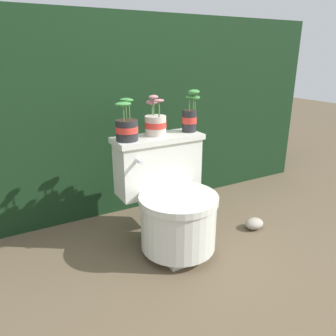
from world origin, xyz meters
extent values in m
plane|color=brown|center=(0.00, 0.00, 0.00)|extent=(12.00, 12.00, 0.00)
cube|color=black|center=(0.00, 1.22, 0.65)|extent=(2.97, 1.06, 1.30)
cube|color=silver|center=(-0.06, 0.04, 0.02)|extent=(0.22, 0.28, 0.05)
cylinder|color=silver|center=(-0.06, 0.04, 0.18)|extent=(0.41, 0.41, 0.27)
cylinder|color=silver|center=(-0.06, 0.04, 0.33)|extent=(0.42, 0.42, 0.04)
cube|color=silver|center=(-0.06, 0.28, 0.44)|extent=(0.49, 0.18, 0.30)
cube|color=silver|center=(-0.06, 0.28, 0.61)|extent=(0.51, 0.20, 0.03)
cylinder|color=silver|center=(-0.23, 0.16, 0.53)|extent=(0.02, 0.05, 0.02)
cylinder|color=#262628|center=(-0.25, 0.26, 0.68)|extent=(0.12, 0.12, 0.11)
cylinder|color=red|center=(-0.25, 0.26, 0.68)|extent=(0.12, 0.12, 0.03)
cylinder|color=#332319|center=(-0.25, 0.26, 0.72)|extent=(0.11, 0.11, 0.01)
cylinder|color=#4C753D|center=(-0.23, 0.30, 0.78)|extent=(0.01, 0.01, 0.09)
ellipsoid|color=#387F38|center=(-0.23, 0.30, 0.83)|extent=(0.06, 0.04, 0.02)
cylinder|color=#4C753D|center=(-0.27, 0.23, 0.77)|extent=(0.01, 0.01, 0.08)
ellipsoid|color=#387F38|center=(-0.27, 0.23, 0.82)|extent=(0.09, 0.06, 0.02)
cylinder|color=#4C753D|center=(-0.23, 0.27, 0.78)|extent=(0.01, 0.01, 0.09)
ellipsoid|color=#387F38|center=(-0.23, 0.27, 0.83)|extent=(0.05, 0.04, 0.02)
cylinder|color=beige|center=(-0.06, 0.29, 0.68)|extent=(0.12, 0.12, 0.11)
cylinder|color=red|center=(-0.06, 0.29, 0.68)|extent=(0.12, 0.12, 0.03)
cylinder|color=#332319|center=(-0.06, 0.29, 0.72)|extent=(0.11, 0.11, 0.01)
cylinder|color=#4C753D|center=(-0.06, 0.34, 0.76)|extent=(0.01, 0.01, 0.06)
ellipsoid|color=#B26B75|center=(-0.06, 0.34, 0.80)|extent=(0.07, 0.05, 0.03)
cylinder|color=#4C753D|center=(-0.06, 0.25, 0.77)|extent=(0.01, 0.01, 0.08)
ellipsoid|color=#B26B75|center=(-0.06, 0.25, 0.82)|extent=(0.06, 0.04, 0.02)
cylinder|color=#4C753D|center=(-0.06, 0.31, 0.78)|extent=(0.01, 0.01, 0.09)
ellipsoid|color=#B26B75|center=(-0.06, 0.31, 0.83)|extent=(0.06, 0.04, 0.02)
cylinder|color=#262628|center=(0.15, 0.28, 0.68)|extent=(0.08, 0.08, 0.12)
cylinder|color=red|center=(0.15, 0.28, 0.69)|extent=(0.09, 0.09, 0.04)
cylinder|color=#332319|center=(0.15, 0.28, 0.74)|extent=(0.08, 0.08, 0.01)
cylinder|color=#4C753D|center=(0.17, 0.26, 0.78)|extent=(0.01, 0.01, 0.06)
ellipsoid|color=#387F38|center=(0.17, 0.26, 0.82)|extent=(0.06, 0.04, 0.03)
cylinder|color=#4C753D|center=(0.16, 0.25, 0.79)|extent=(0.01, 0.01, 0.10)
ellipsoid|color=#387F38|center=(0.16, 0.25, 0.85)|extent=(0.07, 0.05, 0.03)
cylinder|color=#4C753D|center=(0.14, 0.26, 0.78)|extent=(0.01, 0.01, 0.07)
ellipsoid|color=#387F38|center=(0.14, 0.26, 0.82)|extent=(0.05, 0.04, 0.01)
ellipsoid|color=#9E9384|center=(0.50, 0.04, 0.03)|extent=(0.12, 0.10, 0.07)
camera|label=1|loc=(-0.88, -1.31, 1.06)|focal=35.00mm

